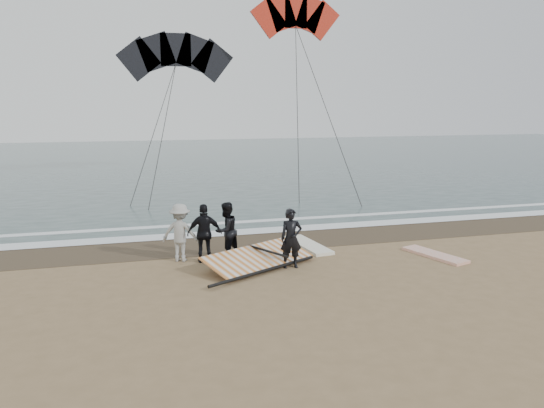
{
  "coord_description": "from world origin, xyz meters",
  "views": [
    {
      "loc": [
        -5.42,
        -13.1,
        4.73
      ],
      "look_at": [
        -0.99,
        3.0,
        1.6
      ],
      "focal_mm": 35.0,
      "sensor_mm": 36.0,
      "label": 1
    }
  ],
  "objects_px": {
    "board_white": "(435,255)",
    "sail_rig": "(255,259)",
    "man_main": "(291,238)",
    "board_cream": "(308,245)"
  },
  "relations": [
    {
      "from": "man_main",
      "to": "board_white",
      "type": "distance_m",
      "value": 4.82
    },
    {
      "from": "board_cream",
      "to": "man_main",
      "type": "bearing_deg",
      "value": -128.45
    },
    {
      "from": "board_white",
      "to": "sail_rig",
      "type": "distance_m",
      "value": 5.77
    },
    {
      "from": "board_white",
      "to": "sail_rig",
      "type": "relative_size",
      "value": 0.62
    },
    {
      "from": "man_main",
      "to": "board_white",
      "type": "xyz_separation_m",
      "value": [
        4.75,
        -0.1,
        -0.84
      ]
    },
    {
      "from": "man_main",
      "to": "board_cream",
      "type": "relative_size",
      "value": 0.7
    },
    {
      "from": "board_cream",
      "to": "sail_rig",
      "type": "xyz_separation_m",
      "value": [
        -2.24,
        -1.61,
        0.14
      ]
    },
    {
      "from": "man_main",
      "to": "board_white",
      "type": "height_order",
      "value": "man_main"
    },
    {
      "from": "board_white",
      "to": "sail_rig",
      "type": "xyz_separation_m",
      "value": [
        -5.73,
        0.58,
        0.15
      ]
    },
    {
      "from": "board_white",
      "to": "board_cream",
      "type": "bearing_deg",
      "value": 131.14
    }
  ]
}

